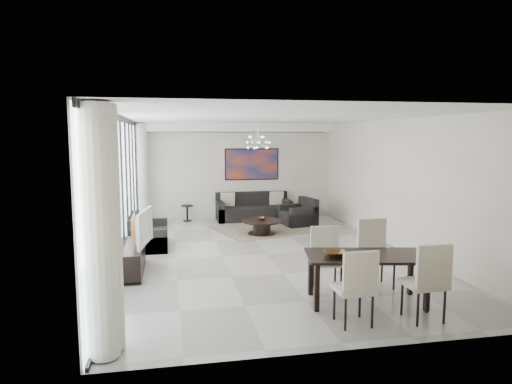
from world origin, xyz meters
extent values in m
cube|color=#A8A39B|center=(0.00, 0.00, 0.01)|extent=(6.00, 9.00, 0.02)
cube|color=white|center=(0.00, 0.00, 2.89)|extent=(6.00, 9.00, 0.02)
cube|color=beige|center=(0.00, 4.49, 1.45)|extent=(6.00, 0.02, 2.90)
cube|color=beige|center=(0.00, -4.49, 1.45)|extent=(6.00, 0.02, 2.90)
cube|color=beige|center=(2.99, 0.00, 1.45)|extent=(0.02, 9.00, 2.90)
cube|color=white|center=(-2.98, 0.00, 1.45)|extent=(0.01, 8.95, 2.85)
cube|color=black|center=(-2.94, 0.00, 2.85)|extent=(0.04, 8.95, 0.10)
cube|color=black|center=(-2.94, 0.00, 0.03)|extent=(0.04, 8.95, 0.06)
cube|color=black|center=(-2.94, -4.00, 1.45)|extent=(0.04, 0.05, 2.88)
cube|color=black|center=(-2.94, -3.00, 1.45)|extent=(0.04, 0.05, 2.88)
cube|color=black|center=(-2.94, -2.00, 1.45)|extent=(0.04, 0.05, 2.88)
cube|color=black|center=(-2.94, -1.00, 1.45)|extent=(0.04, 0.05, 2.88)
cube|color=black|center=(-2.94, 0.00, 1.45)|extent=(0.04, 0.05, 2.88)
cube|color=black|center=(-2.94, 1.00, 1.45)|extent=(0.04, 0.05, 2.88)
cube|color=black|center=(-2.94, 2.00, 1.45)|extent=(0.04, 0.05, 2.88)
cube|color=black|center=(-2.94, 3.00, 1.45)|extent=(0.04, 0.05, 2.88)
cube|color=black|center=(-2.94, 4.00, 1.45)|extent=(0.04, 0.05, 2.88)
cylinder|color=white|center=(-2.80, -4.15, 1.45)|extent=(0.36, 0.36, 2.85)
cylinder|color=white|center=(-2.80, 4.15, 1.45)|extent=(0.36, 0.36, 2.85)
cube|color=white|center=(0.00, 4.30, 2.77)|extent=(5.98, 0.40, 0.26)
cube|color=#A53A17|center=(0.50, 4.47, 1.65)|extent=(1.68, 0.04, 0.98)
cylinder|color=silver|center=(0.30, 2.50, 2.62)|extent=(0.02, 0.02, 0.55)
sphere|color=silver|center=(0.30, 2.50, 2.35)|extent=(0.12, 0.12, 0.12)
cube|color=black|center=(0.58, 2.60, 0.01)|extent=(3.24, 2.83, 0.01)
cylinder|color=black|center=(0.30, 1.98, 0.34)|extent=(1.03, 1.03, 0.04)
cylinder|color=black|center=(0.30, 1.98, 0.16)|extent=(0.45, 0.45, 0.32)
cylinder|color=black|center=(0.30, 1.98, 0.02)|extent=(0.72, 0.72, 0.03)
imported|color=brown|center=(0.29, 2.04, 0.39)|extent=(0.25, 0.25, 0.07)
cube|color=black|center=(0.47, 4.02, 0.20)|extent=(2.23, 0.91, 0.40)
cube|color=black|center=(0.47, 4.38, 0.61)|extent=(2.23, 0.18, 0.40)
cube|color=black|center=(-0.55, 4.02, 0.29)|extent=(0.18, 0.91, 0.59)
cube|color=black|center=(1.49, 4.02, 0.29)|extent=(0.18, 0.91, 0.59)
cube|color=black|center=(-2.50, 1.13, 0.18)|extent=(0.83, 1.48, 0.37)
cube|color=black|center=(-2.83, 1.13, 0.55)|extent=(0.17, 1.48, 0.37)
cube|color=black|center=(-2.50, 0.47, 0.27)|extent=(0.83, 0.17, 0.54)
cube|color=black|center=(-2.50, 1.78, 0.27)|extent=(0.83, 0.17, 0.54)
cube|color=black|center=(1.55, 2.98, 0.19)|extent=(1.03, 1.07, 0.38)
cube|color=black|center=(1.88, 3.06, 0.57)|extent=(0.36, 0.92, 0.38)
cube|color=black|center=(1.47, 3.34, 0.28)|extent=(0.87, 0.35, 0.55)
cube|color=black|center=(1.63, 2.63, 0.28)|extent=(0.87, 0.35, 0.55)
cylinder|color=black|center=(-1.51, 4.15, 0.47)|extent=(0.35, 0.35, 0.04)
cylinder|color=black|center=(-1.51, 4.15, 0.23)|extent=(0.06, 0.06, 0.44)
cylinder|color=black|center=(-1.51, 4.15, 0.01)|extent=(0.25, 0.25, 0.03)
cube|color=black|center=(-2.76, -0.81, 0.25)|extent=(0.46, 1.63, 0.51)
imported|color=gray|center=(-2.60, -0.79, 0.83)|extent=(0.33, 1.13, 0.65)
cube|color=black|center=(0.87, -3.08, 0.73)|extent=(1.92, 1.21, 0.04)
cube|color=black|center=(0.02, -3.28, 0.35)|extent=(0.07, 0.07, 0.71)
cube|color=black|center=(0.15, -2.59, 0.35)|extent=(0.07, 0.07, 0.71)
cube|color=black|center=(1.59, -3.57, 0.35)|extent=(0.07, 0.07, 0.71)
cube|color=black|center=(1.71, -2.89, 0.35)|extent=(0.07, 0.07, 0.71)
cube|color=beige|center=(0.36, -3.79, 0.48)|extent=(0.50, 0.50, 0.06)
cube|color=beige|center=(0.37, -4.00, 0.76)|extent=(0.48, 0.07, 0.59)
cylinder|color=black|center=(0.17, -3.61, 0.23)|extent=(0.04, 0.04, 0.45)
cylinder|color=black|center=(0.56, -3.97, 0.23)|extent=(0.04, 0.04, 0.45)
cube|color=beige|center=(1.36, -3.84, 0.51)|extent=(0.52, 0.52, 0.07)
cube|color=beige|center=(1.37, -4.06, 0.80)|extent=(0.51, 0.07, 0.62)
cylinder|color=black|center=(1.16, -3.65, 0.24)|extent=(0.04, 0.04, 0.47)
cylinder|color=black|center=(1.57, -4.03, 0.24)|extent=(0.04, 0.04, 0.47)
cube|color=beige|center=(0.48, -2.44, 0.47)|extent=(0.52, 0.52, 0.06)
cube|color=beige|center=(0.50, -2.23, 0.74)|extent=(0.48, 0.10, 0.58)
cylinder|color=black|center=(0.64, -2.64, 0.22)|extent=(0.04, 0.04, 0.44)
cylinder|color=black|center=(0.32, -2.23, 0.22)|extent=(0.04, 0.04, 0.44)
cube|color=beige|center=(1.36, -2.43, 0.51)|extent=(0.53, 0.53, 0.07)
cube|color=beige|center=(1.35, -2.21, 0.81)|extent=(0.52, 0.08, 0.63)
cylinder|color=black|center=(1.57, -2.63, 0.24)|extent=(0.04, 0.04, 0.48)
cylinder|color=black|center=(1.15, -2.24, 0.24)|extent=(0.04, 0.04, 0.48)
imported|color=brown|center=(0.36, -3.08, 0.79)|extent=(0.38, 0.38, 0.08)
camera|label=1|loc=(-2.04, -9.33, 2.52)|focal=32.00mm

